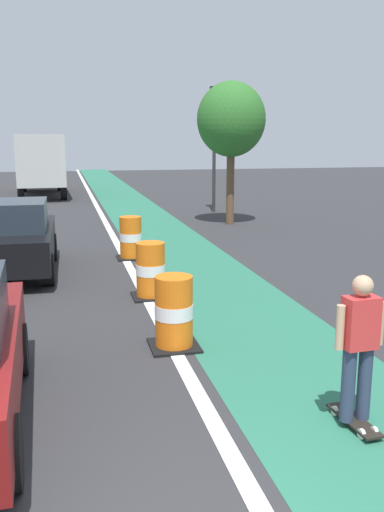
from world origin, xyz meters
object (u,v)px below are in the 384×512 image
object	(u,v)px
traffic_light_corner	(214,127)
skateboarder_on_lane	(359,347)
traffic_barrel_mid	(151,271)
traffic_barrel_back	(131,238)
parked_sedan_second	(11,238)
street_tree_sidewalk	(231,120)
delivery_truck_down_block	(41,161)
traffic_barrel_front	(174,313)

from	to	relation	value
traffic_light_corner	skateboarder_on_lane	bearing A→B (deg)	-100.46
traffic_barrel_mid	traffic_barrel_back	xyz separation A→B (m)	(0.06, 3.66, 0.00)
parked_sedan_second	traffic_barrel_back	distance (m)	3.05
traffic_barrel_mid	street_tree_sidewalk	world-z (taller)	street_tree_sidewalk
skateboarder_on_lane	parked_sedan_second	distance (m)	9.04
street_tree_sidewalk	traffic_light_corner	bearing A→B (deg)	84.30
skateboarder_on_lane	traffic_barrel_back	xyz separation A→B (m)	(-1.31, 9.08, -0.38)
traffic_barrel_back	traffic_light_corner	world-z (taller)	traffic_light_corner
traffic_barrel_mid	delivery_truck_down_block	xyz separation A→B (m)	(-2.65, 20.50, 1.31)
skateboarder_on_lane	traffic_barrel_mid	bearing A→B (deg)	104.17
parked_sedan_second	traffic_barrel_mid	world-z (taller)	parked_sedan_second
parked_sedan_second	traffic_barrel_front	xyz separation A→B (m)	(2.71, -5.30, -0.30)
street_tree_sidewalk	skateboarder_on_lane	bearing A→B (deg)	-101.59
skateboarder_on_lane	traffic_barrel_front	bearing A→B (deg)	118.04
skateboarder_on_lane	street_tree_sidewalk	bearing A→B (deg)	78.41
delivery_truck_down_block	skateboarder_on_lane	bearing A→B (deg)	-81.19
traffic_barrel_mid	traffic_light_corner	size ratio (longest dim) A/B	0.21
parked_sedan_second	street_tree_sidewalk	size ratio (longest dim) A/B	0.83
skateboarder_on_lane	street_tree_sidewalk	distance (m)	14.65
skateboarder_on_lane	traffic_barrel_back	size ratio (longest dim) A/B	1.55
parked_sedan_second	traffic_barrel_mid	bearing A→B (deg)	-42.96
parked_sedan_second	delivery_truck_down_block	bearing A→B (deg)	89.55
skateboarder_on_lane	traffic_barrel_back	distance (m)	9.18
traffic_barrel_mid	traffic_barrel_back	distance (m)	3.66
traffic_barrel_front	traffic_barrel_back	distance (m)	6.36
skateboarder_on_lane	parked_sedan_second	bearing A→B (deg)	117.40
traffic_barrel_back	traffic_barrel_front	bearing A→B (deg)	-91.24
traffic_light_corner	traffic_barrel_mid	bearing A→B (deg)	-110.83
traffic_barrel_front	traffic_light_corner	bearing A→B (deg)	72.45
skateboarder_on_lane	traffic_barrel_mid	distance (m)	5.61
traffic_light_corner	parked_sedan_second	bearing A→B (deg)	-127.88
parked_sedan_second	skateboarder_on_lane	bearing A→B (deg)	-62.60
traffic_barrel_front	parked_sedan_second	bearing A→B (deg)	117.07
skateboarder_on_lane	parked_sedan_second	xyz separation A→B (m)	(-4.16, 8.02, -0.08)
traffic_barrel_mid	traffic_light_corner	xyz separation A→B (m)	(4.60, 12.10, 2.97)
traffic_light_corner	delivery_truck_down_block	bearing A→B (deg)	130.83
traffic_barrel_back	street_tree_sidewalk	xyz separation A→B (m)	(4.20, 5.02, 3.14)
skateboarder_on_lane	street_tree_sidewalk	size ratio (longest dim) A/B	0.34
delivery_truck_down_block	street_tree_sidewalk	distance (m)	13.82
traffic_barrel_front	street_tree_sidewalk	world-z (taller)	street_tree_sidewalk
traffic_barrel_front	traffic_light_corner	world-z (taller)	traffic_light_corner
skateboarder_on_lane	traffic_light_corner	distance (m)	18.01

